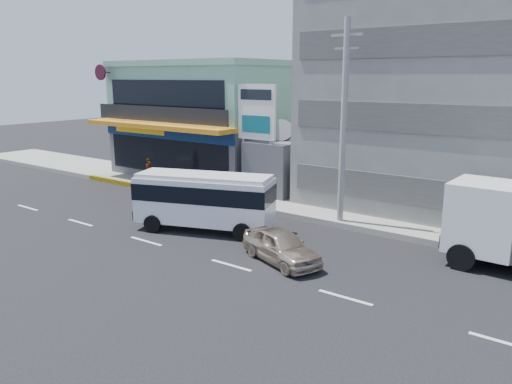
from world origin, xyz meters
TOP-DOWN VIEW (x-y plane):
  - ground at (0.00, 0.00)m, footprint 120.00×120.00m
  - sidewalk at (5.00, 9.50)m, footprint 70.00×5.00m
  - shop_building at (-8.00, 13.95)m, footprint 12.40×11.70m
  - concrete_building at (10.00, 15.00)m, footprint 16.00×12.00m
  - gap_structure at (0.00, 12.00)m, footprint 3.00×6.00m
  - satellite_dish at (0.00, 11.00)m, footprint 1.50×1.50m
  - billboard at (-0.50, 9.20)m, footprint 2.60×0.18m
  - utility_pole_near at (6.00, 7.40)m, footprint 1.60×0.30m
  - minibus at (1.03, 2.85)m, footprint 6.98×4.24m
  - sedan at (6.38, 1.50)m, footprint 4.26×2.91m
  - motorcycle_rider at (-7.28, 6.80)m, footprint 1.79×0.78m

SIDE VIEW (x-z plane):
  - ground at x=0.00m, z-range 0.00..0.00m
  - sidewalk at x=5.00m, z-range 0.00..0.30m
  - sedan at x=6.38m, z-range 0.00..1.35m
  - motorcycle_rider at x=-7.28m, z-range -0.38..1.84m
  - minibus at x=1.03m, z-range 0.27..3.06m
  - gap_structure at x=0.00m, z-range 0.00..3.50m
  - satellite_dish at x=0.00m, z-range 3.50..3.65m
  - shop_building at x=-8.00m, z-range 0.00..8.00m
  - billboard at x=-0.50m, z-range 1.48..8.38m
  - utility_pole_near at x=6.00m, z-range 0.15..10.15m
  - concrete_building at x=10.00m, z-range 0.00..14.00m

